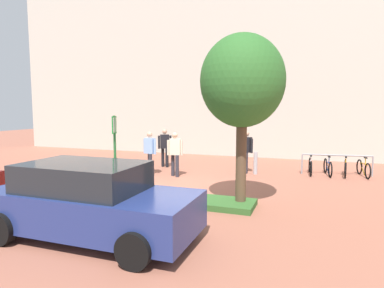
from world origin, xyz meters
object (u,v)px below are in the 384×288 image
object	(u,v)px
tree_sidewalk	(242,82)
bollard_steel	(256,163)
person_suited_navy	(165,145)
car_navy_sedan	(90,201)
person_shirt_white	(150,150)
person_suited_dark	(246,149)
bike_rack_cluster	(336,167)
bike_at_sign	(120,183)
parking_sign_post	(115,144)
person_shirt_blue	(175,151)

from	to	relation	value
tree_sidewalk	bollard_steel	size ratio (longest dim) A/B	5.07
person_suited_navy	car_navy_sedan	world-z (taller)	person_suited_navy
tree_sidewalk	person_shirt_white	xyz separation A→B (m)	(-4.31, 3.07, -2.33)
bollard_steel	person_suited_dark	size ratio (longest dim) A/B	0.52
tree_sidewalk	person_suited_navy	size ratio (longest dim) A/B	2.65
bike_rack_cluster	person_shirt_white	distance (m)	7.42
bike_at_sign	car_navy_sedan	xyz separation A→B (m)	(1.37, -3.21, 0.41)
person_suited_navy	car_navy_sedan	xyz separation A→B (m)	(2.05, -8.03, -0.23)
bike_at_sign	person_suited_dark	size ratio (longest dim) A/B	0.93
car_navy_sedan	person_shirt_white	bearing A→B (deg)	106.79
parking_sign_post	car_navy_sedan	size ratio (longest dim) A/B	0.56
bike_rack_cluster	person_suited_navy	world-z (taller)	person_suited_navy
parking_sign_post	car_navy_sedan	xyz separation A→B (m)	(1.37, -3.01, -0.83)
person_shirt_blue	car_navy_sedan	xyz separation A→B (m)	(0.80, -6.25, -0.23)
person_shirt_blue	person_suited_navy	xyz separation A→B (m)	(-1.25, 1.78, 0.00)
person_shirt_white	person_suited_navy	distance (m)	1.78
tree_sidewalk	bollard_steel	world-z (taller)	tree_sidewalk
tree_sidewalk	car_navy_sedan	bearing A→B (deg)	-127.34
bollard_steel	bike_rack_cluster	bearing A→B (deg)	15.88
bollard_steel	person_suited_navy	distance (m)	4.17
person_suited_dark	person_shirt_blue	xyz separation A→B (m)	(-2.45, -1.72, 0.00)
person_shirt_blue	car_navy_sedan	world-z (taller)	person_shirt_blue
person_suited_navy	bike_rack_cluster	bearing A→B (deg)	4.77
tree_sidewalk	person_shirt_blue	distance (m)	5.02
tree_sidewalk	parking_sign_post	bearing A→B (deg)	-177.47
car_navy_sedan	person_shirt_blue	bearing A→B (deg)	97.27
bike_at_sign	person_suited_navy	xyz separation A→B (m)	(-0.69, 4.81, 0.63)
tree_sidewalk	parking_sign_post	size ratio (longest dim) A/B	1.88
bollard_steel	person_shirt_blue	bearing A→B (deg)	-152.24
person_suited_navy	car_navy_sedan	size ratio (longest dim) A/B	0.40
parking_sign_post	bike_at_sign	size ratio (longest dim) A/B	1.52
person_suited_dark	person_shirt_white	distance (m)	3.93
parking_sign_post	bike_rack_cluster	size ratio (longest dim) A/B	0.92
car_navy_sedan	parking_sign_post	bearing A→B (deg)	114.50
person_suited_dark	person_shirt_blue	size ratio (longest dim) A/B	1.00
tree_sidewalk	person_suited_dark	distance (m)	5.38
person_shirt_blue	bollard_steel	bearing A→B (deg)	27.76
bike_at_sign	person_suited_navy	size ratio (longest dim) A/B	0.93
person_shirt_white	person_suited_navy	world-z (taller)	same
parking_sign_post	person_shirt_white	size ratio (longest dim) A/B	1.41
bollard_steel	car_navy_sedan	size ratio (longest dim) A/B	0.21
person_shirt_white	person_shirt_blue	bearing A→B (deg)	-0.12
bike_rack_cluster	car_navy_sedan	size ratio (longest dim) A/B	0.61
bike_at_sign	bollard_steel	bearing A→B (deg)	52.90
car_navy_sedan	bike_at_sign	bearing A→B (deg)	113.02
parking_sign_post	bike_rack_cluster	world-z (taller)	parking_sign_post
bike_rack_cluster	person_suited_dark	world-z (taller)	person_suited_dark
person_shirt_white	person_suited_navy	xyz separation A→B (m)	(-0.17, 1.78, 0.00)
parking_sign_post	person_suited_dark	xyz separation A→B (m)	(3.03, 4.95, -0.60)
bike_rack_cluster	person_shirt_white	world-z (taller)	person_shirt_white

